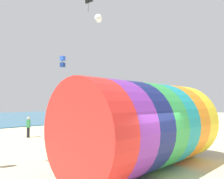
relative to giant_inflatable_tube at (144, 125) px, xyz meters
name	(u,v)px	position (x,y,z in m)	size (l,w,h in m)	color
giant_inflatable_tube	(144,125)	(0.00, 0.00, 0.00)	(7.52, 4.02, 3.74)	red
kite_handler	(181,136)	(4.61, 0.85, -1.05)	(0.24, 0.37, 1.62)	#726651
kite_white_delta	(96,18)	(8.80, 14.35, 11.29)	(1.61, 1.45, 2.07)	white
kite_blue_box	(63,62)	(1.35, 9.32, 4.28)	(0.43, 0.43, 0.93)	blue
bystander_near_water	(28,127)	(-0.26, 11.91, -1.00)	(0.40, 0.42, 1.69)	black
cooler_box	(193,150)	(4.50, 0.07, -1.69)	(0.52, 0.36, 0.36)	#2659B2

